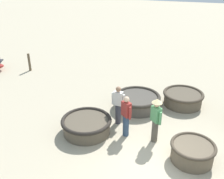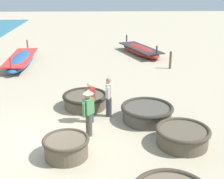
{
  "view_description": "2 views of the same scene",
  "coord_description": "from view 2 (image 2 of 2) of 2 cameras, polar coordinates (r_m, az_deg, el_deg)",
  "views": [
    {
      "loc": [
        -6.38,
        -0.48,
        5.65
      ],
      "look_at": [
        2.86,
        2.55,
        0.96
      ],
      "focal_mm": 42.0,
      "sensor_mm": 36.0,
      "label": 1
    },
    {
      "loc": [
        1.74,
        -9.05,
        5.15
      ],
      "look_at": [
        2.1,
        2.23,
        1.02
      ],
      "focal_mm": 50.0,
      "sensor_mm": 36.0,
      "label": 2
    }
  ],
  "objects": [
    {
      "name": "fisherman_crouching",
      "position": [
        10.41,
        -4.3,
        -3.72
      ],
      "size": [
        0.39,
        0.42,
        1.67
      ],
      "color": "#4C473D",
      "rests_on": "ground"
    },
    {
      "name": "coracle_far_right",
      "position": [
        11.79,
        6.42,
        -4.19
      ],
      "size": [
        1.97,
        1.97,
        0.6
      ],
      "color": "#4C473F",
      "rests_on": "ground"
    },
    {
      "name": "ground_plane",
      "position": [
        10.56,
        -11.22,
        -9.53
      ],
      "size": [
        80.0,
        80.0,
        0.0
      ],
      "primitive_type": "plane",
      "color": "tan"
    },
    {
      "name": "fisherman_standing_right",
      "position": [
        11.42,
        -3.99,
        -2.17
      ],
      "size": [
        0.39,
        0.42,
        1.57
      ],
      "color": "#2D425B",
      "rests_on": "ground"
    },
    {
      "name": "coracle_front_right",
      "position": [
        10.34,
        12.79,
        -8.27
      ],
      "size": [
        1.76,
        1.76,
        0.6
      ],
      "color": "brown",
      "rests_on": "ground"
    },
    {
      "name": "long_boat_ochre_hull",
      "position": [
        19.86,
        -16.33,
        5.18
      ],
      "size": [
        1.54,
        5.35,
        1.08
      ],
      "color": "#285693",
      "rests_on": "ground"
    },
    {
      "name": "coracle_front_left",
      "position": [
        9.59,
        -8.38,
        -10.31
      ],
      "size": [
        1.42,
        1.42,
        0.62
      ],
      "color": "brown",
      "rests_on": "ground"
    },
    {
      "name": "coracle_weathered",
      "position": [
        12.94,
        -4.94,
        -1.93
      ],
      "size": [
        1.86,
        1.86,
        0.58
      ],
      "color": "brown",
      "rests_on": "ground"
    },
    {
      "name": "mooring_post_shoreline",
      "position": [
        18.61,
        10.64,
        5.31
      ],
      "size": [
        0.14,
        0.14,
        1.02
      ],
      "primitive_type": "cylinder",
      "color": "brown",
      "rests_on": "ground"
    },
    {
      "name": "fisherman_hauling",
      "position": [
        11.88,
        -0.61,
        -1.21
      ],
      "size": [
        0.25,
        0.53,
        1.57
      ],
      "color": "#383842",
      "rests_on": "ground"
    },
    {
      "name": "long_boat_green_hull",
      "position": [
        21.87,
        5.18,
        7.19
      ],
      "size": [
        2.9,
        4.77,
        1.01
      ],
      "color": "maroon",
      "rests_on": "ground"
    }
  ]
}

